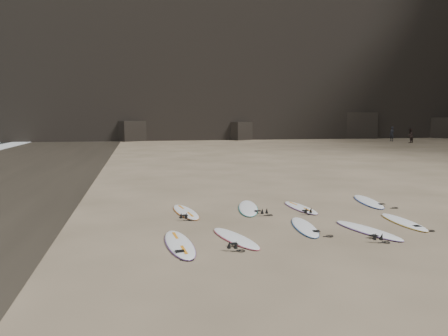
# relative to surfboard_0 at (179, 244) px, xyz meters

# --- Properties ---
(ground) EXTENTS (240.00, 240.00, 0.00)m
(ground) POSITION_rel_surfboard_0_xyz_m (3.88, 0.85, -0.05)
(ground) COLOR #897559
(ground) RESTS_ON ground
(surfboard_0) EXTENTS (0.82, 2.60, 0.09)m
(surfboard_0) POSITION_rel_surfboard_0_xyz_m (0.00, 0.00, 0.00)
(surfboard_0) COLOR white
(surfboard_0) RESTS_ON ground
(surfboard_1) EXTENTS (1.16, 2.33, 0.08)m
(surfboard_1) POSITION_rel_surfboard_0_xyz_m (1.48, 0.25, -0.01)
(surfboard_1) COLOR white
(surfboard_1) RESTS_ON ground
(surfboard_2) EXTENTS (0.86, 2.35, 0.08)m
(surfboard_2) POSITION_rel_surfboard_0_xyz_m (3.67, 1.00, -0.00)
(surfboard_2) COLOR white
(surfboard_2) RESTS_ON ground
(surfboard_3) EXTENTS (1.23, 2.49, 0.09)m
(surfboard_3) POSITION_rel_surfboard_0_xyz_m (5.25, 0.30, -0.00)
(surfboard_3) COLOR white
(surfboard_3) RESTS_ON ground
(surfboard_4) EXTENTS (0.58, 2.27, 0.08)m
(surfboard_4) POSITION_rel_surfboard_0_xyz_m (6.79, 0.98, -0.01)
(surfboard_4) COLOR white
(surfboard_4) RESTS_ON ground
(surfboard_5) EXTENTS (0.94, 2.45, 0.09)m
(surfboard_5) POSITION_rel_surfboard_0_xyz_m (0.53, 3.59, -0.00)
(surfboard_5) COLOR white
(surfboard_5) RESTS_ON ground
(surfboard_6) EXTENTS (1.14, 2.67, 0.09)m
(surfboard_6) POSITION_rel_surfboard_0_xyz_m (2.71, 3.78, 0.00)
(surfboard_6) COLOR white
(surfboard_6) RESTS_ON ground
(surfboard_7) EXTENTS (0.77, 2.27, 0.08)m
(surfboard_7) POSITION_rel_surfboard_0_xyz_m (4.50, 3.50, -0.01)
(surfboard_7) COLOR white
(surfboard_7) RESTS_ON ground
(surfboard_8) EXTENTS (1.05, 2.67, 0.09)m
(surfboard_8) POSITION_rel_surfboard_0_xyz_m (7.35, 4.02, 0.00)
(surfboard_8) COLOR white
(surfboard_8) RESTS_ON ground
(person_a) EXTENTS (0.61, 0.76, 1.80)m
(person_a) POSITION_rel_surfboard_0_xyz_m (29.87, 38.62, 0.86)
(person_a) COLOR black
(person_a) RESTS_ON ground
(person_b) EXTENTS (1.03, 0.94, 1.71)m
(person_b) POSITION_rel_surfboard_0_xyz_m (30.05, 35.17, 0.81)
(person_b) COLOR black
(person_b) RESTS_ON ground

